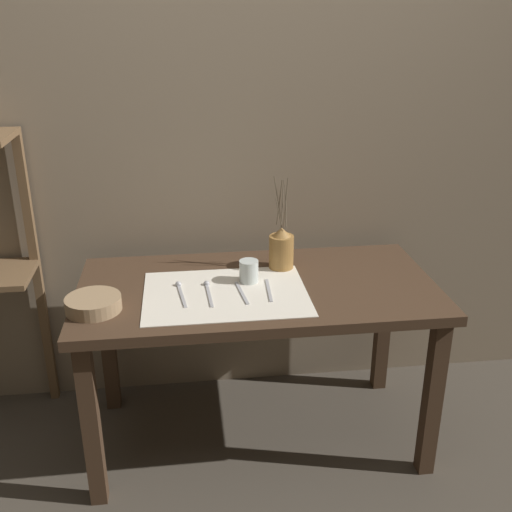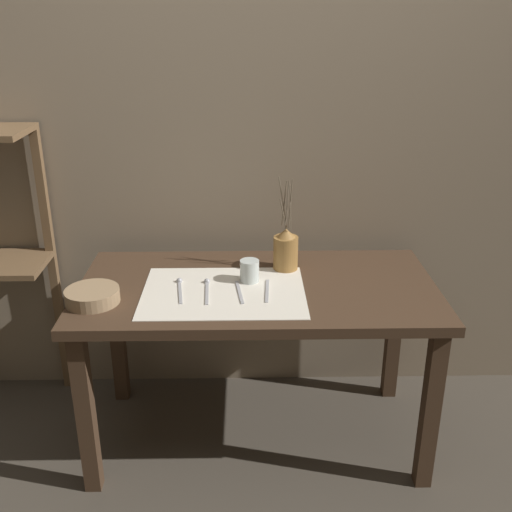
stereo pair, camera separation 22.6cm
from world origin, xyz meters
name	(u,v)px [view 2 (the right image)]	position (x,y,z in m)	size (l,w,h in m)	color
ground_plane	(257,435)	(0.00, 0.00, 0.00)	(12.00, 12.00, 0.00)	#473F35
stone_wall_back	(255,136)	(0.00, 0.46, 1.20)	(7.00, 0.06, 2.40)	gray
wooden_table	(257,306)	(0.00, 0.00, 0.62)	(1.38, 0.70, 0.71)	#422D1E
linen_cloth	(224,292)	(-0.13, -0.07, 0.72)	(0.61, 0.45, 0.00)	silver
pitcher_with_flowers	(286,250)	(0.12, 0.15, 0.80)	(0.10, 0.10, 0.39)	olive
wooden_bowl	(92,296)	(-0.60, -0.14, 0.74)	(0.20, 0.20, 0.05)	#9E7F5B
glass_tumbler_near	(250,271)	(-0.03, 0.03, 0.76)	(0.07, 0.07, 0.09)	silver
spoon_inner	(180,285)	(-0.30, -0.01, 0.72)	(0.04, 0.20, 0.02)	#A8A8AD
spoon_outer	(207,286)	(-0.19, -0.02, 0.72)	(0.03, 0.21, 0.02)	#A8A8AD
fork_outer	(240,292)	(-0.07, -0.07, 0.72)	(0.04, 0.19, 0.00)	#A8A8AD
fork_inner	(267,291)	(0.04, -0.07, 0.72)	(0.02, 0.19, 0.00)	#A8A8AD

